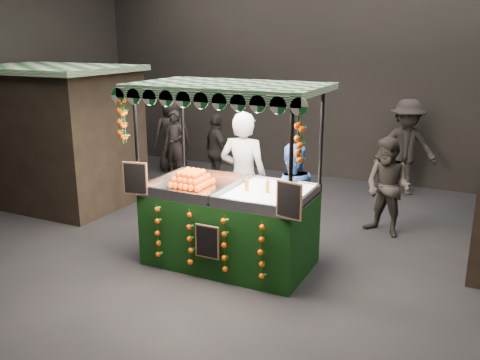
% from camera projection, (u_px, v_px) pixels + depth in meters
% --- Properties ---
extents(ground, '(12.00, 12.00, 0.00)m').
position_uv_depth(ground, '(239.00, 259.00, 7.49)').
color(ground, black).
rests_on(ground, ground).
extents(market_hall, '(12.10, 10.10, 5.05)m').
position_uv_depth(market_hall, '(239.00, 15.00, 6.58)').
color(market_hall, black).
rests_on(market_hall, ground).
extents(neighbour_stall_left, '(3.00, 2.20, 2.60)m').
position_uv_depth(neighbour_stall_left, '(55.00, 135.00, 9.85)').
color(neighbour_stall_left, black).
rests_on(neighbour_stall_left, ground).
extents(juice_stall, '(2.62, 1.54, 2.53)m').
position_uv_depth(juice_stall, '(229.00, 211.00, 7.13)').
color(juice_stall, black).
rests_on(juice_stall, ground).
extents(vendor_grey, '(0.79, 0.57, 2.05)m').
position_uv_depth(vendor_grey, '(243.00, 177.00, 7.96)').
color(vendor_grey, gray).
rests_on(vendor_grey, ground).
extents(vendor_blue, '(0.99, 0.91, 1.65)m').
position_uv_depth(vendor_blue, '(291.00, 199.00, 7.56)').
color(vendor_blue, navy).
rests_on(vendor_blue, ground).
extents(shopper_0, '(0.59, 0.42, 1.54)m').
position_uv_depth(shopper_0, '(175.00, 145.00, 11.59)').
color(shopper_0, '#2A2422').
rests_on(shopper_0, ground).
extents(shopper_1, '(0.94, 0.84, 1.61)m').
position_uv_depth(shopper_1, '(388.00, 187.00, 8.22)').
color(shopper_1, '#2D2925').
rests_on(shopper_1, ground).
extents(shopper_2, '(0.97, 0.86, 1.58)m').
position_uv_depth(shopper_2, '(217.00, 151.00, 10.83)').
color(shopper_2, black).
rests_on(shopper_2, ground).
extents(shopper_3, '(1.44, 1.17, 1.94)m').
position_uv_depth(shopper_3, '(406.00, 148.00, 10.33)').
color(shopper_3, black).
rests_on(shopper_3, ground).
extents(shopper_4, '(1.01, 1.00, 1.77)m').
position_uv_depth(shopper_4, '(172.00, 134.00, 12.23)').
color(shopper_4, '#2B2423').
rests_on(shopper_4, ground).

